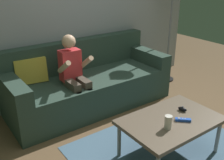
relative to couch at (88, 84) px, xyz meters
The scene contains 9 objects.
ground_plane 1.43m from the couch, 87.66° to the right, with size 8.04×8.04×0.00m, color brown.
wall_back 1.04m from the couch, 81.76° to the left, with size 4.02×0.05×2.50m, color #999EA8.
couch is the anchor object (origin of this frame).
person_seated_on_couch 0.43m from the couch, 146.44° to the right, with size 0.34×0.41×0.99m.
coffee_table 1.34m from the couch, 85.83° to the right, with size 0.91×0.60×0.39m.
area_rug 1.37m from the couch, 85.83° to the right, with size 1.66×1.42×0.01m, color slate.
game_remote_blue_near_edge 1.44m from the couch, 83.56° to the right, with size 0.13×0.12×0.03m.
nunchuk_black 1.34m from the couch, 77.03° to the right, with size 0.06×0.10×0.05m.
soda_can 1.43m from the couch, 91.56° to the right, with size 0.07×0.07×0.12m, color silver.
Camera 1 is at (-1.63, -1.34, 1.68)m, focal length 42.76 mm.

